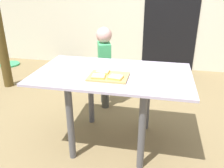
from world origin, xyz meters
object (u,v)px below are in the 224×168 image
at_px(cutting_board, 108,77).
at_px(pizza_slice_near_left, 98,76).
at_px(dining_table, 113,85).
at_px(plate_white_right, 153,72).
at_px(pizza_slice_near_right, 116,77).
at_px(child_left, 104,62).
at_px(garden_hose_coil, 10,64).
at_px(pizza_slice_far_left, 103,72).

bearing_deg(cutting_board, pizza_slice_near_left, -142.93).
distance_m(dining_table, plate_white_right, 0.38).
distance_m(pizza_slice_near_left, plate_white_right, 0.50).
relative_size(pizza_slice_near_right, child_left, 0.12).
bearing_deg(child_left, plate_white_right, -47.30).
bearing_deg(plate_white_right, child_left, 132.70).
xyz_separation_m(pizza_slice_near_left, child_left, (-0.17, 0.90, -0.18)).
xyz_separation_m(pizza_slice_near_left, garden_hose_coil, (-2.32, 2.07, -0.74)).
relative_size(pizza_slice_far_left, garden_hose_coil, 0.31).
distance_m(cutting_board, pizza_slice_near_right, 0.09).
distance_m(pizza_slice_near_right, pizza_slice_near_left, 0.14).
bearing_deg(dining_table, pizza_slice_far_left, -140.18).
xyz_separation_m(cutting_board, child_left, (-0.24, 0.85, -0.16)).
distance_m(plate_white_right, garden_hose_coil, 3.36).
xyz_separation_m(child_left, garden_hose_coil, (-2.14, 1.16, -0.56)).
xyz_separation_m(dining_table, cutting_board, (-0.01, -0.12, 0.13)).
bearing_deg(pizza_slice_near_right, garden_hose_coil, 140.05).
distance_m(pizza_slice_far_left, pizza_slice_near_left, 0.11).
xyz_separation_m(pizza_slice_far_left, pizza_slice_near_left, (-0.01, -0.11, 0.00)).
xyz_separation_m(pizza_slice_near_right, pizza_slice_far_left, (-0.13, 0.10, 0.00)).
height_order(pizza_slice_near_right, garden_hose_coil, pizza_slice_near_right).
relative_size(cutting_board, pizza_slice_near_left, 2.72).
distance_m(pizza_slice_near_right, plate_white_right, 0.38).
relative_size(cutting_board, pizza_slice_far_left, 2.90).
xyz_separation_m(cutting_board, pizza_slice_near_right, (0.07, -0.05, 0.02)).
height_order(pizza_slice_far_left, pizza_slice_near_left, same).
distance_m(dining_table, pizza_slice_near_left, 0.24).
height_order(cutting_board, garden_hose_coil, cutting_board).
height_order(plate_white_right, child_left, child_left).
relative_size(pizza_slice_near_right, plate_white_right, 0.54).
xyz_separation_m(plate_white_right, child_left, (-0.60, 0.65, -0.16)).
bearing_deg(pizza_slice_near_left, garden_hose_coil, 138.27).
bearing_deg(child_left, dining_table, -70.87).
bearing_deg(pizza_slice_near_right, child_left, 109.28).
bearing_deg(garden_hose_coil, pizza_slice_near_right, -39.95).
height_order(cutting_board, child_left, child_left).
height_order(pizza_slice_near_right, pizza_slice_near_left, same).
xyz_separation_m(pizza_slice_far_left, plate_white_right, (0.42, 0.14, -0.02)).
bearing_deg(garden_hose_coil, pizza_slice_near_left, -41.73).
distance_m(cutting_board, garden_hose_coil, 3.20).
bearing_deg(dining_table, cutting_board, -95.02).
bearing_deg(garden_hose_coil, child_left, -28.46).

